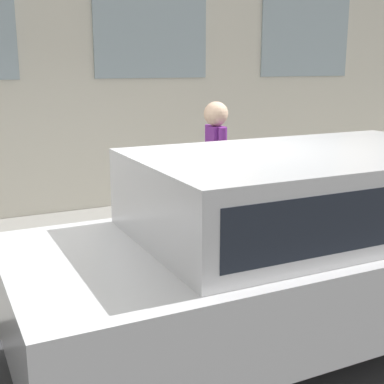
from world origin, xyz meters
TOP-DOWN VIEW (x-y plane):
  - ground_plane at (0.00, 0.00)m, footprint 80.00×80.00m
  - sidewalk at (1.59, 0.00)m, footprint 3.18×60.00m
  - fire_hydrant at (0.48, -0.44)m, footprint 0.34×0.45m
  - person at (0.83, -1.19)m, footprint 0.41×0.27m
  - parked_truck_silver_near at (-1.10, -0.95)m, footprint 1.85×4.49m

SIDE VIEW (x-z plane):
  - ground_plane at x=0.00m, z-range 0.00..0.00m
  - sidewalk at x=1.59m, z-range 0.00..0.17m
  - fire_hydrant at x=0.48m, z-range 0.18..1.02m
  - parked_truck_silver_near at x=-1.10m, z-range 0.13..1.73m
  - person at x=0.83m, z-range 0.34..2.03m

